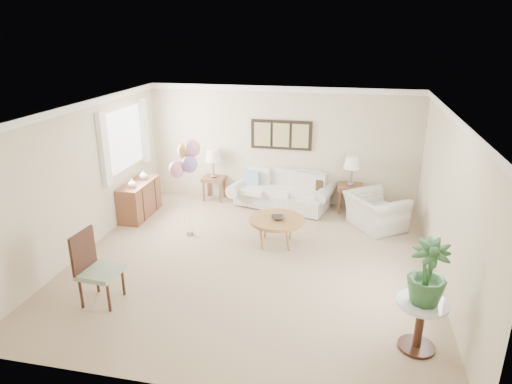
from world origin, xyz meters
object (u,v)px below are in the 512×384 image
(accent_chair, at_px, (95,266))
(balloon_cluster, at_px, (186,159))
(coffee_table, at_px, (277,221))
(armchair, at_px, (375,211))
(sofa, at_px, (282,193))

(accent_chair, xyz_separation_m, balloon_cluster, (0.55, 2.39, 0.96))
(coffee_table, xyz_separation_m, armchair, (1.79, 1.15, -0.13))
(coffee_table, height_order, balloon_cluster, balloon_cluster)
(armchair, xyz_separation_m, balloon_cluster, (-3.47, -1.13, 1.19))
(sofa, height_order, accent_chair, accent_chair)
(coffee_table, xyz_separation_m, balloon_cluster, (-1.68, 0.02, 1.06))
(coffee_table, bearing_deg, armchair, 32.67)
(sofa, relative_size, coffee_table, 2.35)
(sofa, relative_size, armchair, 2.25)
(balloon_cluster, bearing_deg, coffee_table, -0.67)
(armchair, height_order, balloon_cluster, balloon_cluster)
(sofa, bearing_deg, armchair, -20.51)
(sofa, xyz_separation_m, armchair, (1.98, -0.74, 0.02))
(sofa, distance_m, accent_chair, 4.72)
(coffee_table, bearing_deg, sofa, 95.85)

